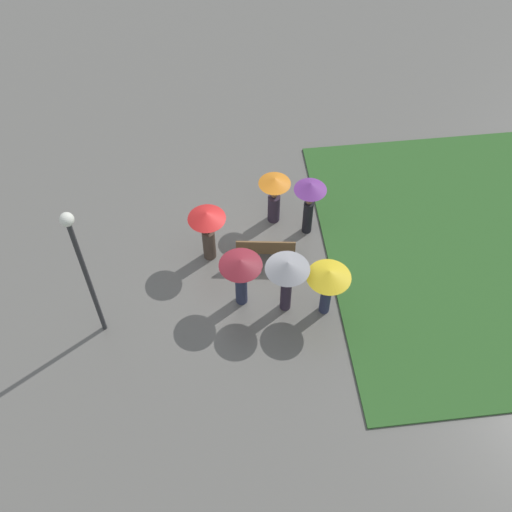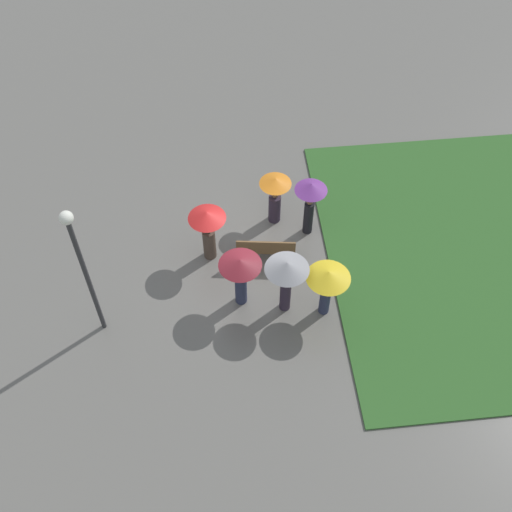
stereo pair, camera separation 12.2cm
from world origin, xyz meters
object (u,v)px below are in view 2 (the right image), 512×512
(crowd_person_purple, at_px, (310,197))
(crowd_person_grey, at_px, (287,273))
(crowd_person_yellow, at_px, (328,280))
(crowd_person_orange, at_px, (275,193))
(crowd_person_red, at_px, (208,226))
(crowd_person_maroon, at_px, (240,271))
(park_bench, at_px, (266,249))
(lamp_post, at_px, (81,260))

(crowd_person_purple, bearing_deg, crowd_person_grey, 50.60)
(crowd_person_yellow, bearing_deg, crowd_person_orange, 47.92)
(crowd_person_red, xyz_separation_m, crowd_person_maroon, (-0.75, 1.64, 0.04))
(park_bench, xyz_separation_m, crowd_person_yellow, (-1.35, 1.90, 0.93))
(lamp_post, xyz_separation_m, crowd_person_maroon, (-3.68, -0.45, -1.54))
(park_bench, relative_size, crowd_person_maroon, 0.94)
(crowd_person_red, relative_size, crowd_person_purple, 0.93)
(park_bench, height_order, crowd_person_purple, crowd_person_purple)
(crowd_person_grey, bearing_deg, lamp_post, -163.17)
(crowd_person_yellow, height_order, crowd_person_orange, crowd_person_yellow)
(park_bench, height_order, crowd_person_red, crowd_person_red)
(crowd_person_grey, height_order, crowd_person_yellow, crowd_person_grey)
(crowd_person_red, relative_size, crowd_person_maroon, 1.04)
(crowd_person_grey, distance_m, crowd_person_yellow, 1.06)
(crowd_person_maroon, bearing_deg, crowd_person_grey, 142.90)
(crowd_person_grey, bearing_deg, crowd_person_orange, 103.64)
(lamp_post, bearing_deg, park_bench, -158.24)
(crowd_person_red, bearing_deg, lamp_post, -40.26)
(crowd_person_grey, relative_size, crowd_person_maroon, 1.10)
(lamp_post, xyz_separation_m, crowd_person_purple, (-5.83, -2.71, -1.42))
(crowd_person_grey, xyz_separation_m, crowd_person_purple, (-1.01, -2.60, -0.09))
(park_bench, height_order, crowd_person_grey, crowd_person_grey)
(crowd_person_red, xyz_separation_m, crowd_person_orange, (-1.99, -1.17, -0.16))
(crowd_person_yellow, distance_m, crowd_person_orange, 3.50)
(lamp_post, distance_m, crowd_person_maroon, 4.01)
(lamp_post, distance_m, crowd_person_purple, 6.59)
(crowd_person_red, bearing_deg, crowd_person_yellow, 67.22)
(crowd_person_grey, relative_size, crowd_person_purple, 0.99)
(crowd_person_yellow, xyz_separation_m, crowd_person_maroon, (2.17, -0.56, -0.05))
(crowd_person_grey, xyz_separation_m, crowd_person_yellow, (-1.02, 0.22, -0.15))
(crowd_person_purple, bearing_deg, park_bench, 16.41)
(lamp_post, height_order, crowd_person_purple, lamp_post)
(lamp_post, relative_size, crowd_person_orange, 2.60)
(crowd_person_grey, bearing_deg, crowd_person_yellow, 3.22)
(park_bench, xyz_separation_m, crowd_person_red, (1.56, -0.30, 0.84))
(crowd_person_orange, bearing_deg, crowd_person_grey, 19.13)
(crowd_person_red, bearing_deg, crowd_person_maroon, 38.74)
(crowd_person_orange, height_order, crowd_person_maroon, crowd_person_maroon)
(crowd_person_yellow, xyz_separation_m, crowd_person_orange, (0.92, -3.37, -0.25))
(crowd_person_yellow, xyz_separation_m, crowd_person_purple, (0.01, -2.82, 0.06))
(lamp_post, distance_m, crowd_person_yellow, 6.03)
(crowd_person_yellow, relative_size, crowd_person_purple, 0.88)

